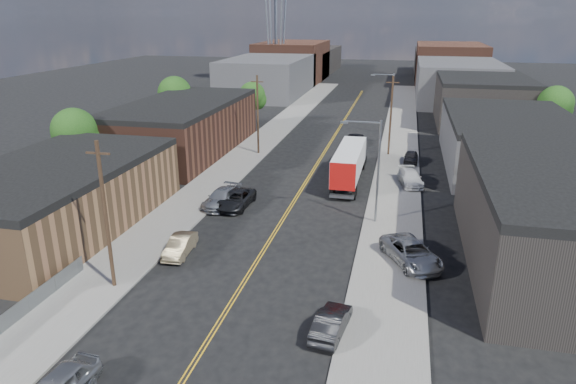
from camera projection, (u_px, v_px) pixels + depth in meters
The scene contains 33 objects.
ground at pixel (337, 132), 78.44m from camera, with size 260.00×260.00×0.00m, color black.
centerline at pixel (321, 157), 64.63m from camera, with size 0.32×120.00×0.01m, color gold.
sidewalk_left at pixel (249, 153), 66.58m from camera, with size 5.00×140.00×0.15m, color slate.
sidewalk_right at pixel (398, 162), 62.62m from camera, with size 5.00×140.00×0.15m, color slate.
warehouse_tan at pixel (56, 197), 42.60m from camera, with size 12.00×22.00×5.60m.
warehouse_brown at pixel (183, 127), 66.37m from camera, with size 12.00×26.00×6.60m.
industrial_right_a at pixel (575, 220), 35.86m from camera, with size 14.00×22.00×7.10m.
industrial_right_b at pixel (509, 141), 59.96m from camera, with size 14.00×24.00×6.10m.
industrial_right_c at pixel (481, 100), 83.64m from camera, with size 14.00×22.00×7.60m.
skyline_left_a at pixel (269, 76), 113.50m from camera, with size 16.00×30.00×8.00m, color #3A3A3C.
skyline_right_a at pixel (457, 81), 105.17m from camera, with size 16.00×30.00×8.00m, color #3A3A3C.
skyline_left_b at pixel (293, 62), 136.18m from camera, with size 16.00×26.00×10.00m, color #43241A.
skyline_right_b at pixel (449, 65), 127.85m from camera, with size 16.00×26.00×10.00m, color #43241A.
skyline_left_c at pixel (307, 61), 155.09m from camera, with size 16.00×40.00×7.00m, color black.
skyline_right_c at pixel (444, 64), 146.75m from camera, with size 16.00×40.00×7.00m, color black.
streetlight_near at pixel (374, 164), 42.87m from camera, with size 3.39×0.25×9.00m.
streetlight_far at pixel (390, 99), 75.09m from camera, with size 3.39×0.25×9.00m.
utility_pole_left_near at pixel (106, 215), 32.42m from camera, with size 1.60×0.26×10.00m.
utility_pole_left_far at pixel (258, 114), 64.64m from camera, with size 1.60×0.26×10.00m.
utility_pole_right at pixel (391, 115), 63.98m from camera, with size 1.60×0.26×10.00m.
tree_left_near at pixel (75, 134), 54.10m from camera, with size 4.85×4.76×7.91m.
tree_left_mid at pixel (175, 96), 77.01m from camera, with size 5.10×5.04×8.37m.
tree_left_far at pixel (252, 97), 81.67m from camera, with size 4.35×4.20×6.97m.
tree_right_far at pixel (555, 106), 70.46m from camera, with size 4.85×4.76×7.91m.
semi_truck at pixel (351, 160), 55.50m from camera, with size 2.56×14.64×3.83m.
car_left_b at pixel (180, 246), 38.54m from camera, with size 1.48×4.25×1.40m, color #8A7A5A.
car_left_c at pixel (236, 199), 47.92m from camera, with size 2.56×5.55×1.54m, color black.
car_left_d at pixel (222, 198), 48.21m from camera, with size 2.22×5.46×1.58m, color #9D9FA2.
car_right_oncoming at pixel (331, 323), 28.96m from camera, with size 1.51×4.32×1.42m, color black.
car_right_lot_a at pixel (411, 252), 36.84m from camera, with size 2.72×5.89×1.64m, color gray.
car_right_lot_b at pixel (410, 178), 53.77m from camera, with size 2.06×5.07×1.47m, color silver.
car_right_lot_c at pixel (411, 157), 61.65m from camera, with size 1.61×4.00×1.36m, color black.
car_ahead_truck at pixel (356, 139), 71.03m from camera, with size 2.17×4.72×1.31m, color black.
Camera 1 is at (9.71, -16.82, 17.25)m, focal length 32.00 mm.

